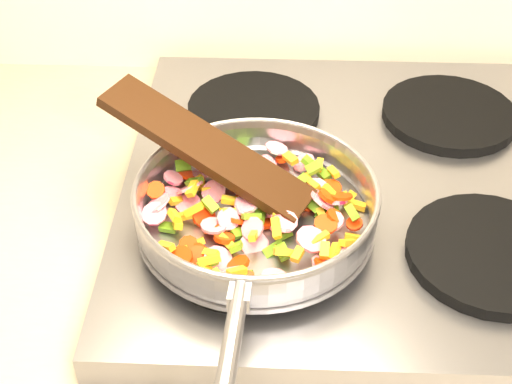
{
  "coord_description": "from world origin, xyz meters",
  "views": [
    {
      "loc": [
        -0.8,
        0.95,
        1.52
      ],
      "look_at": [
        -0.83,
        1.56,
        1.0
      ],
      "focal_mm": 50.0,
      "sensor_mm": 36.0,
      "label": 1
    }
  ],
  "objects": [
    {
      "name": "grate_br",
      "position": [
        -0.56,
        1.81,
        0.95
      ],
      "size": [
        0.19,
        0.19,
        0.02
      ],
      "primitive_type": "cylinder",
      "color": "black",
      "rests_on": "cooktop"
    },
    {
      "name": "vegetable_heap",
      "position": [
        -0.82,
        1.55,
        0.98
      ],
      "size": [
        0.26,
        0.25,
        0.05
      ],
      "color": "gold",
      "rests_on": "saute_pan"
    },
    {
      "name": "cooktop",
      "position": [
        -0.7,
        1.67,
        0.92
      ],
      "size": [
        0.6,
        0.6,
        0.04
      ],
      "primitive_type": "cube",
      "color": "#939399",
      "rests_on": "counter_top"
    },
    {
      "name": "wooden_spatula",
      "position": [
        -0.89,
        1.61,
        1.02
      ],
      "size": [
        0.26,
        0.17,
        0.1
      ],
      "primitive_type": "cube",
      "rotation": [
        0.0,
        -0.31,
        2.69
      ],
      "color": "black",
      "rests_on": "saute_pan"
    },
    {
      "name": "grate_fr",
      "position": [
        -0.56,
        1.52,
        0.95
      ],
      "size": [
        0.19,
        0.19,
        0.02
      ],
      "primitive_type": "cylinder",
      "color": "black",
      "rests_on": "cooktop"
    },
    {
      "name": "saute_pan",
      "position": [
        -0.83,
        1.55,
        0.99
      ],
      "size": [
        0.32,
        0.49,
        0.05
      ],
      "rotation": [
        0.0,
        0.0,
        -0.07
      ],
      "color": "#9E9EA5",
      "rests_on": "grate_fl"
    },
    {
      "name": "grate_fl",
      "position": [
        -0.84,
        1.52,
        0.95
      ],
      "size": [
        0.19,
        0.19,
        0.02
      ],
      "primitive_type": "cylinder",
      "color": "black",
      "rests_on": "cooktop"
    },
    {
      "name": "grate_bl",
      "position": [
        -0.84,
        1.81,
        0.95
      ],
      "size": [
        0.19,
        0.19,
        0.02
      ],
      "primitive_type": "cylinder",
      "color": "black",
      "rests_on": "cooktop"
    }
  ]
}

